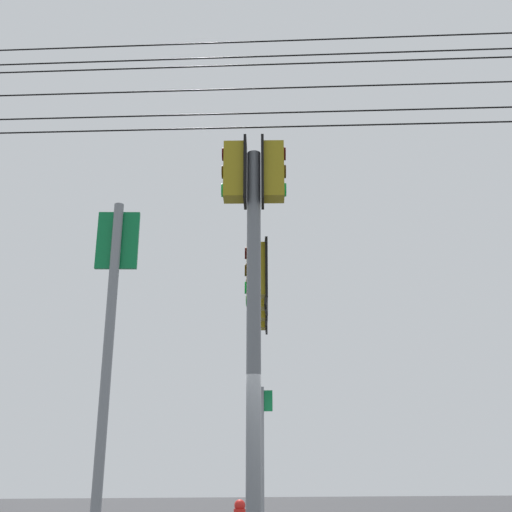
{
  "coord_description": "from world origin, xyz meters",
  "views": [
    {
      "loc": [
        -1.8,
        -7.93,
        1.24
      ],
      "look_at": [
        0.09,
        2.16,
        4.79
      ],
      "focal_mm": 44.37,
      "sensor_mm": 36.0,
      "label": 1
    }
  ],
  "objects": [
    {
      "name": "route_sign_secondary",
      "position": [
        -2.0,
        -3.47,
        1.89
      ],
      "size": [
        0.31,
        0.12,
        3.14
      ],
      "color": "slate",
      "rests_on": "ground"
    },
    {
      "name": "overhead_wire_span",
      "position": [
        -1.31,
        0.74,
        7.13
      ],
      "size": [
        23.06,
        6.35,
        2.16
      ],
      "color": "black"
    },
    {
      "name": "route_sign_primary",
      "position": [
        0.16,
        2.03,
        1.53
      ],
      "size": [
        0.33,
        0.13,
        2.54
      ],
      "color": "slate",
      "rests_on": "ground"
    },
    {
      "name": "signal_mast_assembly",
      "position": [
        0.03,
        1.8,
        4.34
      ],
      "size": [
        1.53,
        4.97,
        6.04
      ],
      "color": "slate",
      "rests_on": "ground"
    }
  ]
}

